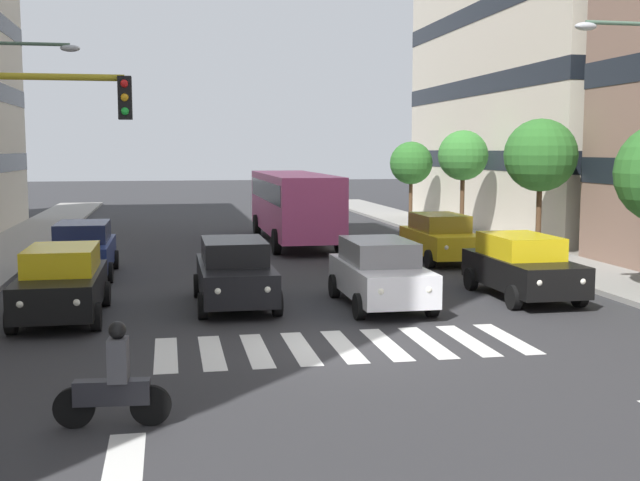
% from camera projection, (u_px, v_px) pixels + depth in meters
% --- Properties ---
extents(ground_plane, '(180.00, 180.00, 0.00)m').
position_uv_depth(ground_plane, '(343.00, 346.00, 16.42)').
color(ground_plane, '#2D2D30').
extents(crosswalk_markings, '(7.65, 2.80, 0.01)m').
position_uv_depth(crosswalk_markings, '(343.00, 346.00, 16.42)').
color(crosswalk_markings, silver).
rests_on(crosswalk_markings, ground_plane).
extents(lane_arrow_1, '(0.50, 2.20, 0.01)m').
position_uv_depth(lane_arrow_1, '(124.00, 463.00, 10.28)').
color(lane_arrow_1, silver).
rests_on(lane_arrow_1, ground_plane).
extents(car_0, '(2.02, 4.44, 1.72)m').
position_uv_depth(car_0, '(522.00, 266.00, 21.68)').
color(car_0, black).
rests_on(car_0, ground_plane).
extents(car_1, '(2.02, 4.44, 1.72)m').
position_uv_depth(car_1, '(380.00, 272.00, 20.51)').
color(car_1, silver).
rests_on(car_1, ground_plane).
extents(car_2, '(2.02, 4.44, 1.72)m').
position_uv_depth(car_2, '(235.00, 272.00, 20.57)').
color(car_2, black).
rests_on(car_2, ground_plane).
extents(car_3, '(2.02, 4.44, 1.72)m').
position_uv_depth(car_3, '(62.00, 282.00, 19.00)').
color(car_3, black).
rests_on(car_3, ground_plane).
extents(car_row2_0, '(2.02, 4.44, 1.72)m').
position_uv_depth(car_row2_0, '(83.00, 249.00, 25.39)').
color(car_row2_0, navy).
rests_on(car_row2_0, ground_plane).
extents(car_row2_1, '(2.02, 4.44, 1.72)m').
position_uv_depth(car_row2_1, '(440.00, 237.00, 28.70)').
color(car_row2_1, gold).
rests_on(car_row2_1, ground_plane).
extents(bus_behind_traffic, '(2.78, 10.50, 3.00)m').
position_uv_depth(bus_behind_traffic, '(293.00, 200.00, 34.37)').
color(bus_behind_traffic, '#DB5193').
rests_on(bus_behind_traffic, ground_plane).
extents(motorcycle_with_rider, '(1.70, 0.38, 1.57)m').
position_uv_depth(motorcycle_with_rider, '(114.00, 384.00, 11.59)').
color(motorcycle_with_rider, black).
rests_on(motorcycle_with_rider, ground_plane).
extents(street_tree_1, '(2.63, 2.63, 5.00)m').
position_uv_depth(street_tree_1, '(540.00, 156.00, 28.73)').
color(street_tree_1, '#513823').
rests_on(street_tree_1, sidewalk_left).
extents(street_tree_2, '(2.24, 2.24, 4.74)m').
position_uv_depth(street_tree_2, '(463.00, 156.00, 35.53)').
color(street_tree_2, '#513823').
rests_on(street_tree_2, sidewalk_left).
extents(street_tree_3, '(2.31, 2.31, 4.32)m').
position_uv_depth(street_tree_3, '(411.00, 163.00, 43.04)').
color(street_tree_3, '#513823').
rests_on(street_tree_3, sidewalk_left).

